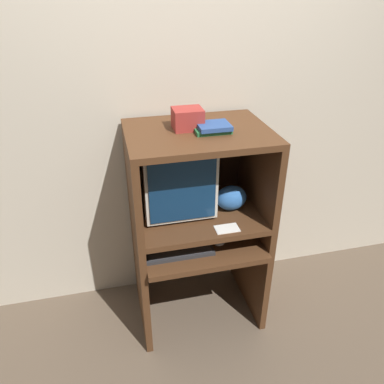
% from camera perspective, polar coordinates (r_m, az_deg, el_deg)
% --- Properties ---
extents(ground_plane, '(12.00, 12.00, 0.00)m').
position_cam_1_polar(ground_plane, '(2.64, 2.46, -21.61)').
color(ground_plane, brown).
extents(wall_back, '(6.00, 0.06, 2.60)m').
position_cam_1_polar(wall_back, '(2.43, -1.19, 11.33)').
color(wall_back, beige).
rests_on(wall_back, ground_plane).
extents(desk_base, '(0.80, 0.65, 0.65)m').
position_cam_1_polar(desk_base, '(2.53, 1.00, -11.31)').
color(desk_base, '#4C2D19').
rests_on(desk_base, ground_plane).
extents(desk_monitor_shelf, '(0.80, 0.61, 0.17)m').
position_cam_1_polar(desk_monitor_shelf, '(2.33, 0.86, -3.71)').
color(desk_monitor_shelf, '#4C2D19').
rests_on(desk_monitor_shelf, desk_base).
extents(hutch_upper, '(0.80, 0.61, 0.52)m').
position_cam_1_polar(hutch_upper, '(2.17, 0.75, 5.24)').
color(hutch_upper, '#4C2D19').
rests_on(hutch_upper, desk_monitor_shelf).
extents(crt_monitor, '(0.41, 0.40, 0.44)m').
position_cam_1_polar(crt_monitor, '(2.23, -2.49, 2.54)').
color(crt_monitor, beige).
rests_on(crt_monitor, desk_monitor_shelf).
extents(keyboard, '(0.40, 0.16, 0.03)m').
position_cam_1_polar(keyboard, '(2.24, -2.00, -8.89)').
color(keyboard, '#2D2D30').
rests_on(keyboard, desk_base).
extents(mouse, '(0.06, 0.04, 0.03)m').
position_cam_1_polar(mouse, '(2.30, 4.18, -7.78)').
color(mouse, '#B7B7B7').
rests_on(mouse, desk_base).
extents(snack_bag, '(0.19, 0.14, 0.16)m').
position_cam_1_polar(snack_bag, '(2.30, 6.00, -0.89)').
color(snack_bag, '#336BB7').
rests_on(snack_bag, desk_monitor_shelf).
extents(book_stack, '(0.19, 0.15, 0.05)m').
position_cam_1_polar(book_stack, '(2.05, 3.19, 9.75)').
color(book_stack, '#236638').
rests_on(book_stack, hutch_upper).
extents(paper_card, '(0.14, 0.09, 0.00)m').
position_cam_1_polar(paper_card, '(2.16, 5.35, -5.57)').
color(paper_card, white).
rests_on(paper_card, desk_monitor_shelf).
extents(storage_box, '(0.16, 0.14, 0.11)m').
position_cam_1_polar(storage_box, '(2.09, -0.68, 11.10)').
color(storage_box, maroon).
rests_on(storage_box, hutch_upper).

